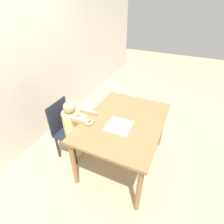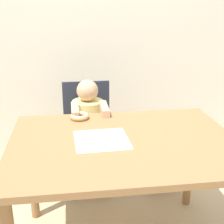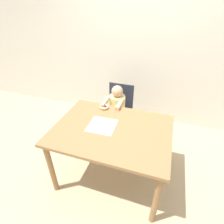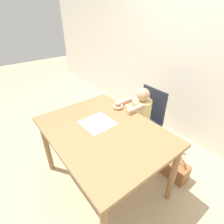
{
  "view_description": "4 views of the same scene",
  "coord_description": "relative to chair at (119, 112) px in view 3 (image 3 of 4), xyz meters",
  "views": [
    {
      "loc": [
        -1.66,
        -0.6,
        2.11
      ],
      "look_at": [
        -0.05,
        0.14,
        0.89
      ],
      "focal_mm": 28.0,
      "sensor_mm": 36.0,
      "label": 1
    },
    {
      "loc": [
        -0.28,
        -1.57,
        1.5
      ],
      "look_at": [
        -0.05,
        0.14,
        0.89
      ],
      "focal_mm": 50.0,
      "sensor_mm": 36.0,
      "label": 2
    },
    {
      "loc": [
        0.48,
        -1.43,
        1.97
      ],
      "look_at": [
        -0.05,
        0.14,
        0.89
      ],
      "focal_mm": 28.0,
      "sensor_mm": 36.0,
      "label": 3
    },
    {
      "loc": [
        1.11,
        -0.77,
        1.79
      ],
      "look_at": [
        -0.05,
        0.14,
        0.89
      ],
      "focal_mm": 28.0,
      "sensor_mm": 36.0,
      "label": 4
    }
  ],
  "objects": [
    {
      "name": "chair",
      "position": [
        0.0,
        0.0,
        0.0
      ],
      "size": [
        0.39,
        0.38,
        0.89
      ],
      "color": "#232838",
      "rests_on": "ground_plane"
    },
    {
      "name": "ground_plane",
      "position": [
        0.16,
        -0.82,
        -0.45
      ],
      "size": [
        12.0,
        12.0,
        0.0
      ],
      "primitive_type": "plane",
      "color": "tan"
    },
    {
      "name": "dining_table",
      "position": [
        0.16,
        -0.82,
        0.22
      ],
      "size": [
        1.28,
        0.96,
        0.77
      ],
      "color": "olive",
      "rests_on": "ground_plane"
    },
    {
      "name": "wall_back",
      "position": [
        0.16,
        0.69,
        0.8
      ],
      "size": [
        8.0,
        0.05,
        2.5
      ],
      "color": "silver",
      "rests_on": "ground_plane"
    },
    {
      "name": "handbag",
      "position": [
        0.6,
        -0.11,
        -0.34
      ],
      "size": [
        0.32,
        0.18,
        0.34
      ],
      "color": "brown",
      "rests_on": "ground_plane"
    },
    {
      "name": "napkin",
      "position": [
        0.03,
        -0.8,
        0.32
      ],
      "size": [
        0.31,
        0.31,
        0.0
      ],
      "color": "white",
      "rests_on": "dining_table"
    },
    {
      "name": "donut",
      "position": [
        -0.07,
        -0.44,
        0.33
      ],
      "size": [
        0.13,
        0.13,
        0.03
      ],
      "color": "tan",
      "rests_on": "dining_table"
    },
    {
      "name": "child_figure",
      "position": [
        -0.0,
        -0.12,
        0.03
      ],
      "size": [
        0.25,
        0.47,
        0.95
      ],
      "color": "#E0D17F",
      "rests_on": "ground_plane"
    }
  ]
}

